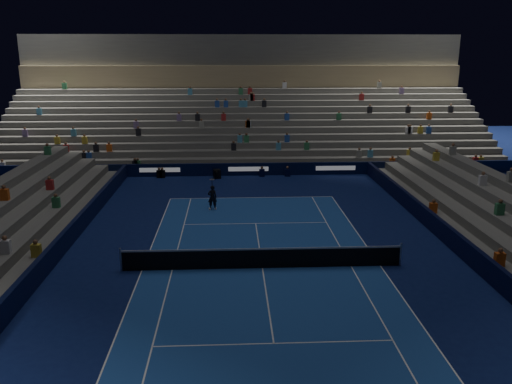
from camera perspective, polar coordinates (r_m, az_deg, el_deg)
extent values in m
plane|color=#0C174A|center=(24.23, 0.70, -8.31)|extent=(90.00, 90.00, 0.00)
cube|color=#1B4495|center=(24.22, 0.70, -8.30)|extent=(10.97, 23.77, 0.01)
cube|color=black|center=(41.72, -0.84, 2.50)|extent=(44.00, 0.25, 1.00)
cube|color=black|center=(26.43, 22.33, -6.28)|extent=(0.25, 37.00, 1.00)
cube|color=black|center=(25.39, -21.89, -7.11)|extent=(0.25, 37.00, 1.00)
cube|color=#605F5B|center=(42.75, -0.89, 2.47)|extent=(44.00, 1.00, 0.50)
cube|color=#605F5B|center=(43.67, -0.93, 3.08)|extent=(44.00, 1.00, 1.00)
cube|color=#605F5B|center=(44.60, -0.98, 3.66)|extent=(44.00, 1.00, 1.50)
cube|color=#605F5B|center=(45.53, -1.02, 4.22)|extent=(44.00, 1.00, 2.00)
cube|color=#605F5B|center=(46.46, -1.06, 4.76)|extent=(44.00, 1.00, 2.50)
cube|color=#605F5B|center=(47.40, -1.10, 5.27)|extent=(44.00, 1.00, 3.00)
cube|color=#605F5B|center=(48.35, -1.14, 5.77)|extent=(44.00, 1.00, 3.50)
cube|color=#605F5B|center=(49.29, -1.18, 6.25)|extent=(44.00, 1.00, 4.00)
cube|color=#605F5B|center=(50.24, -1.21, 6.71)|extent=(44.00, 1.00, 4.50)
cube|color=#605F5B|center=(51.20, -1.24, 7.15)|extent=(44.00, 1.00, 5.00)
cube|color=#605F5B|center=(52.15, -1.28, 7.57)|extent=(44.00, 1.00, 5.50)
cube|color=#605F5B|center=(53.11, -1.31, 7.98)|extent=(44.00, 1.00, 6.00)
cube|color=#92805A|center=(53.85, -1.37, 12.46)|extent=(44.00, 0.60, 2.20)
cube|color=#494946|center=(55.19, -1.42, 15.23)|extent=(44.00, 2.40, 3.00)
cube|color=slate|center=(26.86, 23.84, -6.68)|extent=(1.00, 37.00, 0.50)
cube|color=slate|center=(27.23, 25.79, -6.05)|extent=(1.00, 37.00, 1.00)
cube|color=#61615D|center=(25.76, -23.53, -7.57)|extent=(1.00, 37.00, 0.50)
cube|color=#61615D|center=(26.04, -25.66, -6.98)|extent=(1.00, 37.00, 1.00)
cylinder|color=#B2B2B7|center=(24.49, -14.53, -7.16)|extent=(0.10, 0.10, 1.10)
cylinder|color=#B2B2B7|center=(25.20, 15.49, -6.58)|extent=(0.10, 0.10, 1.10)
cube|color=black|center=(24.05, 0.71, -7.32)|extent=(12.80, 0.03, 0.90)
cube|color=white|center=(23.87, 0.71, -6.24)|extent=(12.80, 0.04, 0.08)
imported|color=black|center=(32.75, -4.78, -0.60)|extent=(0.63, 0.47, 1.56)
cube|color=black|center=(40.94, -4.28, 1.99)|extent=(0.64, 0.73, 0.69)
cylinder|color=black|center=(40.41, -4.30, 2.12)|extent=(0.23, 0.38, 0.16)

